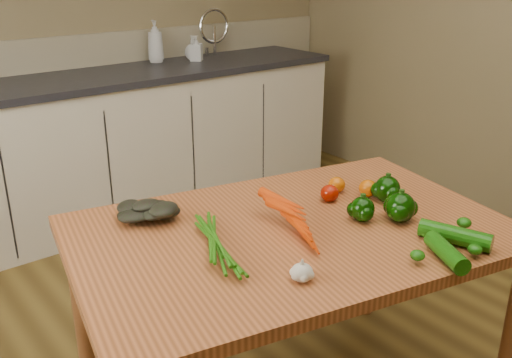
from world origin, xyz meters
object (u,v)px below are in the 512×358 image
(leafy_greens, at_px, (145,206))
(soap_bottle_a, at_px, (155,41))
(pepper_a, at_px, (362,209))
(tomato_c, at_px, (368,188))
(carrot_bunch, at_px, (268,227))
(tomato_a, at_px, (330,193))
(zucchini_a, at_px, (455,235))
(table, at_px, (292,251))
(soap_bottle_b, at_px, (196,48))
(soap_bottle_c, at_px, (193,49))
(garlic_bulb, at_px, (302,273))
(pepper_c, at_px, (400,207))
(zucchini_b, at_px, (447,252))
(pepper_b, at_px, (387,189))
(tomato_b, at_px, (337,185))

(leafy_greens, bearing_deg, soap_bottle_a, 59.84)
(soap_bottle_a, bearing_deg, pepper_a, 89.22)
(soap_bottle_a, bearing_deg, tomato_c, 92.99)
(carrot_bunch, xyz_separation_m, tomato_a, (0.35, 0.08, -0.00))
(zucchini_a, bearing_deg, table, 129.26)
(soap_bottle_b, height_order, soap_bottle_c, soap_bottle_b)
(pepper_a, bearing_deg, garlic_bulb, -159.08)
(soap_bottle_c, bearing_deg, pepper_c, 76.79)
(carrot_bunch, distance_m, zucchini_a, 0.56)
(garlic_bulb, xyz_separation_m, tomato_a, (0.44, 0.34, 0.00))
(soap_bottle_c, bearing_deg, pepper_a, 74.00)
(soap_bottle_b, distance_m, tomato_c, 2.09)
(pepper_a, distance_m, zucchini_a, 0.30)
(carrot_bunch, distance_m, tomato_a, 0.36)
(soap_bottle_a, height_order, soap_bottle_b, soap_bottle_a)
(pepper_c, height_order, zucchini_b, pepper_c)
(soap_bottle_a, xyz_separation_m, garlic_bulb, (-0.91, -2.41, -0.27))
(table, relative_size, zucchini_a, 7.21)
(soap_bottle_a, height_order, garlic_bulb, soap_bottle_a)
(tomato_c, bearing_deg, pepper_b, -78.20)
(tomato_c, xyz_separation_m, zucchini_b, (-0.18, -0.46, -0.00))
(tomato_b, bearing_deg, zucchini_a, -91.82)
(soap_bottle_a, distance_m, zucchini_a, 2.58)
(pepper_b, height_order, tomato_c, pepper_b)
(pepper_a, relative_size, tomato_b, 1.29)
(tomato_c, bearing_deg, table, -175.77)
(leafy_greens, relative_size, zucchini_b, 1.11)
(soap_bottle_b, xyz_separation_m, pepper_c, (-0.64, -2.21, -0.20))
(soap_bottle_b, distance_m, carrot_bunch, 2.30)
(soap_bottle_c, distance_m, zucchini_b, 2.63)
(soap_bottle_a, distance_m, soap_bottle_c, 0.26)
(soap_bottle_a, relative_size, zucchini_a, 1.26)
(zucchini_b, bearing_deg, table, 115.69)
(tomato_a, bearing_deg, garlic_bulb, -142.61)
(carrot_bunch, xyz_separation_m, zucchini_b, (0.30, -0.43, -0.01))
(soap_bottle_b, height_order, carrot_bunch, soap_bottle_b)
(carrot_bunch, height_order, pepper_a, pepper_a)
(pepper_a, xyz_separation_m, tomato_a, (0.03, 0.18, -0.01))
(leafy_greens, relative_size, tomato_a, 3.00)
(tomato_c, relative_size, zucchini_b, 0.38)
(carrot_bunch, xyz_separation_m, pepper_a, (0.32, -0.10, 0.01))
(leafy_greens, bearing_deg, soap_bottle_b, 52.73)
(zucchini_a, bearing_deg, tomato_b, 88.18)
(garlic_bulb, bearing_deg, soap_bottle_c, 63.84)
(table, height_order, garlic_bulb, garlic_bulb)
(soap_bottle_a, relative_size, leafy_greens, 1.36)
(soap_bottle_c, relative_size, pepper_b, 1.60)
(garlic_bulb, height_order, pepper_a, pepper_a)
(soap_bottle_a, bearing_deg, soap_bottle_b, 164.80)
(soap_bottle_a, relative_size, tomato_b, 4.25)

